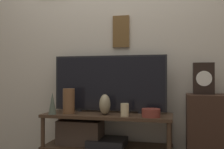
{
  "coord_description": "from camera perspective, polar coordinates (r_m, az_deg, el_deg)",
  "views": [
    {
      "loc": [
        0.65,
        -2.24,
        0.9
      ],
      "look_at": [
        0.05,
        0.26,
        0.92
      ],
      "focal_mm": 42.0,
      "sensor_mm": 36.0,
      "label": 1
    }
  ],
  "objects": [
    {
      "name": "wall_back",
      "position": [
        2.89,
        0.45,
        8.62
      ],
      "size": [
        6.4,
        0.08,
        2.7
      ],
      "color": "beige",
      "rests_on": "ground_plane"
    },
    {
      "name": "media_console",
      "position": [
        2.68,
        -3.18,
        -12.63
      ],
      "size": [
        1.26,
        0.45,
        0.53
      ],
      "color": "#422D1E",
      "rests_on": "ground_plane"
    },
    {
      "name": "television",
      "position": [
        2.69,
        -0.64,
        -1.88
      ],
      "size": [
        1.17,
        0.05,
        0.58
      ],
      "color": "black",
      "rests_on": "media_console"
    },
    {
      "name": "vase_urn_stoneware",
      "position": [
        2.54,
        -1.55,
        -6.53
      ],
      "size": [
        0.11,
        0.14,
        0.2
      ],
      "color": "tan",
      "rests_on": "media_console"
    },
    {
      "name": "vase_wide_bowl",
      "position": [
        2.42,
        8.49,
        -8.26
      ],
      "size": [
        0.17,
        0.17,
        0.08
      ],
      "color": "brown",
      "rests_on": "media_console"
    },
    {
      "name": "vase_slim_bronze",
      "position": [
        2.63,
        -12.85,
        -6.14
      ],
      "size": [
        0.08,
        0.08,
        0.21
      ],
      "color": "#4C5647",
      "rests_on": "media_console"
    },
    {
      "name": "vase_tall_ceramic",
      "position": [
        2.65,
        -9.39,
        -5.71
      ],
      "size": [
        0.12,
        0.12,
        0.25
      ],
      "color": "brown",
      "rests_on": "media_console"
    },
    {
      "name": "candle_jar",
      "position": [
        2.44,
        2.79,
        -7.69
      ],
      "size": [
        0.08,
        0.08,
        0.12
      ],
      "color": "beige",
      "rests_on": "media_console"
    },
    {
      "name": "side_table",
      "position": [
        2.62,
        20.03,
        -12.13
      ],
      "size": [
        0.37,
        0.35,
        0.73
      ],
      "color": "#382319",
      "rests_on": "ground_plane"
    },
    {
      "name": "mantel_clock",
      "position": [
        2.59,
        19.28,
        -0.82
      ],
      "size": [
        0.19,
        0.11,
        0.29
      ],
      "color": "black",
      "rests_on": "side_table"
    }
  ]
}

